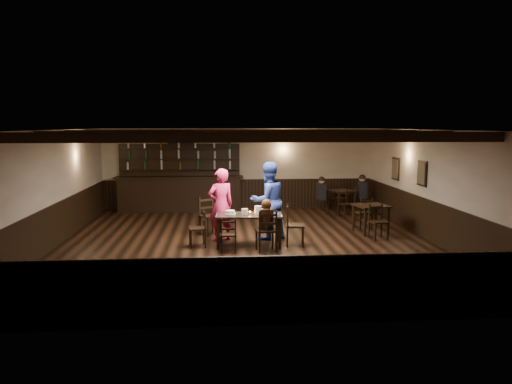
{
  "coord_description": "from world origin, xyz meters",
  "views": [
    {
      "loc": [
        -0.67,
        -11.71,
        2.81
      ],
      "look_at": [
        0.23,
        0.2,
        1.21
      ],
      "focal_mm": 35.0,
      "sensor_mm": 36.0,
      "label": 1
    }
  ],
  "objects": [
    {
      "name": "drink_glass",
      "position": [
        0.32,
        -0.2,
        0.81
      ],
      "size": [
        0.07,
        0.07,
        0.11
      ],
      "primitive_type": "cylinder",
      "color": "silver",
      "rests_on": "dining_table"
    },
    {
      "name": "cake",
      "position": [
        -0.41,
        -0.22,
        0.79
      ],
      "size": [
        0.26,
        0.26,
        0.08
      ],
      "color": "white",
      "rests_on": "dining_table"
    },
    {
      "name": "chair_far_pushed",
      "position": [
        -0.95,
        1.01,
        0.57
      ],
      "size": [
        0.63,
        0.62,
        0.98
      ],
      "color": "black",
      "rests_on": "ground"
    },
    {
      "name": "room_shell",
      "position": [
        0.01,
        0.04,
        1.75
      ],
      "size": [
        9.02,
        10.02,
        2.71
      ],
      "color": "beige",
      "rests_on": "ground"
    },
    {
      "name": "chair_near_right",
      "position": [
        0.39,
        -0.9,
        0.55
      ],
      "size": [
        0.49,
        0.47,
        0.94
      ],
      "color": "black",
      "rests_on": "ground"
    },
    {
      "name": "dining_table",
      "position": [
        0.03,
        -0.3,
        0.67
      ],
      "size": [
        1.58,
        0.86,
        0.75
      ],
      "color": "black",
      "rests_on": "ground"
    },
    {
      "name": "man_blue",
      "position": [
        0.54,
        0.38,
        0.96
      ],
      "size": [
        1.15,
        1.05,
        1.92
      ],
      "primitive_type": "imported",
      "rotation": [
        0.0,
        0.0,
        3.57
      ],
      "color": "navy",
      "rests_on": "ground"
    },
    {
      "name": "plate_stack_a",
      "position": [
        -0.07,
        -0.33,
        0.82
      ],
      "size": [
        0.15,
        0.15,
        0.14
      ],
      "primitive_type": "cylinder",
      "color": "white",
      "rests_on": "dining_table"
    },
    {
      "name": "salt_shaker",
      "position": [
        0.32,
        -0.44,
        0.8
      ],
      "size": [
        0.04,
        0.04,
        0.1
      ],
      "primitive_type": "cylinder",
      "color": "silver",
      "rests_on": "dining_table"
    },
    {
      "name": "bar_counter",
      "position": [
        -1.95,
        4.72,
        0.73
      ],
      "size": [
        4.15,
        0.7,
        2.2
      ],
      "color": "black",
      "rests_on": "ground"
    },
    {
      "name": "chair_end_right",
      "position": [
        1.03,
        -0.33,
        0.56
      ],
      "size": [
        0.48,
        0.5,
        0.96
      ],
      "color": "black",
      "rests_on": "ground"
    },
    {
      "name": "pepper_shaker",
      "position": [
        0.39,
        -0.37,
        0.8
      ],
      "size": [
        0.04,
        0.04,
        0.09
      ],
      "primitive_type": "cylinder",
      "color": "#A5A8AD",
      "rests_on": "dining_table"
    },
    {
      "name": "bg_patron_left",
      "position": [
        2.58,
        3.78,
        0.83
      ],
      "size": [
        0.25,
        0.37,
        0.73
      ],
      "color": "black",
      "rests_on": "ground"
    },
    {
      "name": "back_table_b",
      "position": [
        3.23,
        3.85,
        0.64
      ],
      "size": [
        0.98,
        0.98,
        0.75
      ],
      "color": "black",
      "rests_on": "ground"
    },
    {
      "name": "bg_patron_right",
      "position": [
        3.92,
        3.87,
        0.85
      ],
      "size": [
        0.25,
        0.39,
        0.77
      ],
      "color": "black",
      "rests_on": "ground"
    },
    {
      "name": "woman_pink",
      "position": [
        -0.62,
        0.3,
        0.89
      ],
      "size": [
        0.76,
        0.63,
        1.77
      ],
      "primitive_type": "imported",
      "rotation": [
        0.0,
        0.0,
        3.52
      ],
      "color": "#F32773",
      "rests_on": "ground"
    },
    {
      "name": "chair_end_left",
      "position": [
        -1.1,
        -0.27,
        0.5
      ],
      "size": [
        0.43,
        0.45,
        0.86
      ],
      "color": "black",
      "rests_on": "ground"
    },
    {
      "name": "back_table_a",
      "position": [
        3.28,
        0.85,
        0.65
      ],
      "size": [
        0.94,
        0.94,
        0.75
      ],
      "color": "black",
      "rests_on": "ground"
    },
    {
      "name": "seated_person",
      "position": [
        0.38,
        -0.83,
        0.8
      ],
      "size": [
        0.31,
        0.46,
        0.75
      ],
      "color": "black",
      "rests_on": "ground"
    },
    {
      "name": "chair_near_left",
      "position": [
        -0.47,
        -0.87,
        0.45
      ],
      "size": [
        0.37,
        0.35,
        0.78
      ],
      "color": "black",
      "rests_on": "ground"
    },
    {
      "name": "plate_stack_b",
      "position": [
        0.24,
        -0.25,
        0.85
      ],
      "size": [
        0.16,
        0.16,
        0.19
      ],
      "primitive_type": "cylinder",
      "color": "white",
      "rests_on": "dining_table"
    },
    {
      "name": "ground",
      "position": [
        0.0,
        0.0,
        0.0
      ],
      "size": [
        10.0,
        10.0,
        0.0
      ],
      "primitive_type": "plane",
      "color": "black",
      "rests_on": "ground"
    },
    {
      "name": "menu_blue",
      "position": [
        0.61,
        -0.24,
        0.75
      ],
      "size": [
        0.31,
        0.23,
        0.0
      ],
      "primitive_type": "cube",
      "rotation": [
        0.0,
        0.0,
        -0.11
      ],
      "color": "navy",
      "rests_on": "dining_table"
    },
    {
      "name": "tea_light",
      "position": [
        0.05,
        -0.21,
        0.78
      ],
      "size": [
        0.05,
        0.05,
        0.06
      ],
      "color": "#A5A8AD",
      "rests_on": "dining_table"
    },
    {
      "name": "menu_red",
      "position": [
        0.52,
        -0.39,
        0.75
      ],
      "size": [
        0.35,
        0.3,
        0.0
      ],
      "primitive_type": "cube",
      "rotation": [
        0.0,
        0.0,
        0.41
      ],
      "color": "#9C1D11",
      "rests_on": "dining_table"
    }
  ]
}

